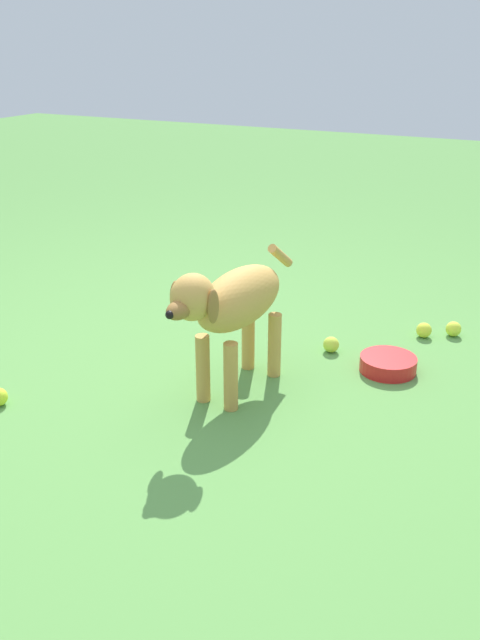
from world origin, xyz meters
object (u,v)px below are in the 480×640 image
object	(u,v)px
tennis_ball_2	(424,330)
tennis_ball_1	(453,329)
tennis_ball_3	(331,344)
dog	(233,304)
water_bowl	(388,364)

from	to	relation	value
tennis_ball_2	tennis_ball_1	bearing A→B (deg)	-147.69
tennis_ball_3	dog	bearing A→B (deg)	67.07
dog	tennis_ball_1	world-z (taller)	dog
tennis_ball_3	tennis_ball_1	bearing A→B (deg)	-137.24
tennis_ball_1	tennis_ball_2	xyz separation A→B (m)	(0.11, 0.07, 0.00)
dog	tennis_ball_2	size ratio (longest dim) A/B	11.79
tennis_ball_1	tennis_ball_3	size ratio (longest dim) A/B	1.00
tennis_ball_3	water_bowl	size ratio (longest dim) A/B	0.30
dog	water_bowl	distance (m)	0.70
dog	water_bowl	world-z (taller)	dog
tennis_ball_1	tennis_ball_3	xyz separation A→B (m)	(0.42, 0.39, 0.00)
tennis_ball_2	tennis_ball_3	world-z (taller)	same
tennis_ball_1	water_bowl	world-z (taller)	tennis_ball_1
tennis_ball_3	water_bowl	bearing A→B (deg)	165.66
dog	tennis_ball_2	bearing A→B (deg)	153.07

